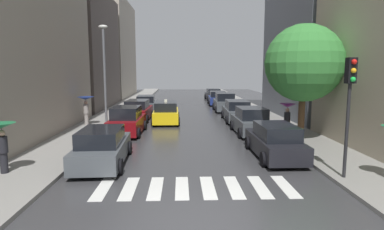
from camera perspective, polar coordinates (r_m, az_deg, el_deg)
name	(u,v)px	position (r m, az deg, el deg)	size (l,w,h in m)	color
ground_plane	(185,111)	(32.22, -1.18, 0.74)	(28.00, 72.00, 0.04)	#343437
sidewalk_left	(120,110)	(32.76, -12.63, 0.84)	(3.00, 72.00, 0.15)	gray
sidewalk_right	(250,110)	(32.95, 10.20, 0.94)	(3.00, 72.00, 0.15)	gray
crosswalk_stripes	(195,187)	(11.39, 0.54, -12.68)	(6.75, 2.20, 0.01)	silver
building_left_mid	(79,51)	(36.17, -19.30, 10.56)	(6.00, 12.42, 11.89)	#564C47
building_left_far	(109,50)	(49.84, -14.51, 11.03)	(6.00, 14.21, 13.84)	#9E9384
building_right_mid	(319,21)	(29.70, 21.50, 15.20)	(6.00, 12.11, 16.09)	slate
parked_car_left_nearest	(102,147)	(14.34, -15.56, -5.54)	(2.21, 4.71, 1.58)	#474C51
parked_car_left_second	(127,121)	(20.68, -11.41, -1.12)	(2.12, 4.22, 1.76)	maroon
parked_car_left_third	(138,111)	(26.21, -9.56, 0.73)	(2.20, 4.61, 1.66)	maroon
parked_car_left_fourth	(146,104)	(32.11, -8.12, 1.99)	(2.20, 4.74, 1.55)	#474C51
parked_car_right_nearest	(275,142)	(15.44, 14.43, -4.56)	(2.03, 4.65, 1.57)	black
parked_car_right_second	(251,122)	(20.65, 10.34, -1.17)	(2.13, 4.19, 1.70)	#474C51
parked_car_right_third	(237,111)	(25.71, 7.90, 0.63)	(2.13, 4.81, 1.66)	#474C51
parked_car_right_fourth	(225,103)	(31.78, 5.77, 2.16)	(2.15, 4.14, 1.82)	#474C51
parked_car_right_fifth	(217,98)	(37.54, 4.51, 2.94)	(2.27, 4.37, 1.61)	navy
parked_car_right_sixth	(213,95)	(43.86, 3.77, 3.61)	(2.17, 4.30, 1.53)	black
taxi_midroad	(166,113)	(24.71, -4.62, 0.35)	(2.13, 4.34, 1.81)	yellow
pedestrian_foreground	(287,113)	(19.93, 16.50, 0.40)	(0.95, 0.95, 1.90)	#38513D
pedestrian_near_tree	(2,137)	(14.01, -30.57, -3.31)	(1.01, 1.01, 1.91)	black
pedestrian_far_side	(86,104)	(23.90, -18.26, 1.94)	(1.17, 1.17, 2.01)	gray
street_tree_right	(304,63)	(18.75, 19.15, 8.63)	(4.21, 4.21, 6.35)	#513823
traffic_light_right_corner	(350,91)	(12.60, 26.11, 3.81)	(0.30, 0.42, 4.30)	black
lamp_post_left	(105,69)	(22.52, -15.20, 7.84)	(0.60, 0.28, 6.81)	#595B60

